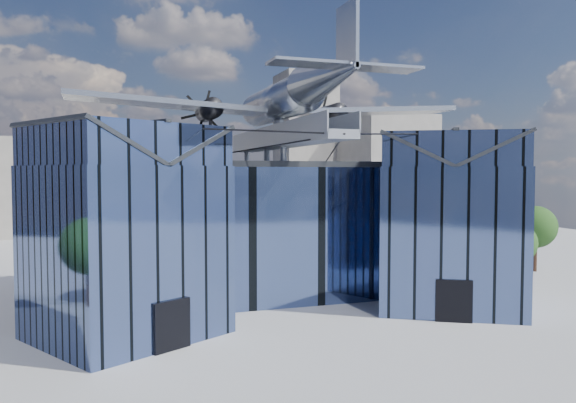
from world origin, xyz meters
name	(u,v)px	position (x,y,z in m)	size (l,w,h in m)	color
ground_plane	(298,316)	(0.00, 0.00, 0.00)	(120.00, 120.00, 0.00)	gray
museum	(271,222)	(0.00, 5.82, 5.54)	(32.88, 24.50, 17.60)	#435688
bg_towers	(194,166)	(1.45, 50.49, 10.01)	(77.00, 24.50, 26.00)	gray
tree_plaza_e	(516,243)	(19.46, 2.97, 3.50)	(4.10, 4.10, 5.18)	black
tree_side_e	(535,227)	(26.10, 8.15, 4.10)	(4.07, 4.07, 6.05)	black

